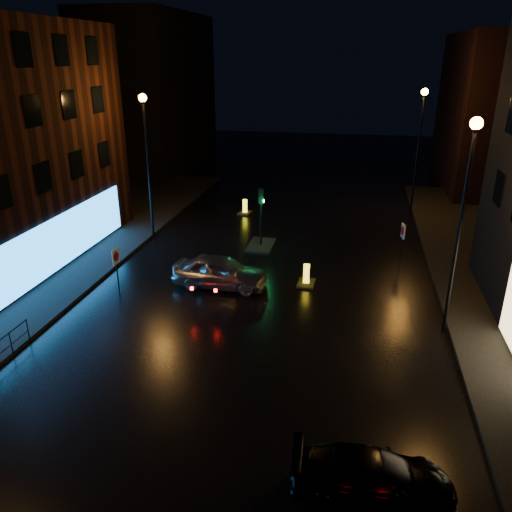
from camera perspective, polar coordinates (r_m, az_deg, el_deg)
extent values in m
plane|color=black|center=(16.73, -4.67, -16.14)|extent=(120.00, 120.00, 0.00)
cube|color=black|center=(51.69, -11.80, 17.87)|extent=(8.00, 16.00, 14.00)
cube|color=black|center=(46.16, 26.19, 14.47)|extent=(8.00, 14.00, 12.00)
cylinder|color=black|center=(29.72, -12.17, 9.24)|extent=(0.14, 0.14, 8.00)
cylinder|color=black|center=(29.14, -12.81, 16.92)|extent=(0.20, 0.20, 0.25)
sphere|color=orange|center=(29.13, -12.84, 17.21)|extent=(0.44, 0.44, 0.44)
cylinder|color=black|center=(20.02, 22.09, 1.95)|extent=(0.14, 0.14, 8.00)
cylinder|color=black|center=(19.14, 23.82, 13.26)|extent=(0.20, 0.20, 0.25)
sphere|color=orange|center=(19.13, 23.89, 13.70)|extent=(0.44, 0.44, 0.44)
cylinder|color=black|center=(35.38, 17.91, 10.67)|extent=(0.14, 0.14, 8.00)
cylinder|color=black|center=(34.89, 18.70, 17.10)|extent=(0.20, 0.20, 0.25)
sphere|color=orange|center=(34.88, 18.73, 17.34)|extent=(0.44, 0.44, 0.44)
cube|color=black|center=(28.95, 0.57, 1.24)|extent=(1.40, 2.40, 0.12)
cylinder|color=black|center=(28.50, 0.58, 3.76)|extent=(0.12, 0.12, 2.80)
cube|color=black|center=(28.04, 0.59, 6.87)|extent=(0.28, 0.22, 0.90)
cylinder|color=#0CFF59|center=(28.09, 0.87, 6.30)|extent=(0.05, 0.18, 0.18)
cylinder|color=black|center=(21.22, -24.60, -7.75)|extent=(0.04, 0.04, 1.00)
imported|color=#B3B6BB|center=(23.75, -4.10, -1.78)|extent=(4.54, 1.94, 1.53)
imported|color=black|center=(13.86, 13.18, -23.28)|extent=(4.14, 1.87, 1.18)
cube|color=black|center=(24.27, 5.74, -3.15)|extent=(0.85, 1.24, 0.10)
cube|color=yellow|center=(24.06, 5.79, -2.06)|extent=(0.29, 0.19, 1.01)
cube|color=black|center=(24.06, 5.79, -2.06)|extent=(0.30, 0.03, 0.60)
cube|color=black|center=(35.04, -1.27, 4.95)|extent=(0.94, 1.27, 0.10)
cube|color=#FFF419|center=(34.90, -1.27, 5.71)|extent=(0.29, 0.21, 0.97)
cube|color=black|center=(34.90, -1.27, 5.71)|extent=(0.29, 0.06, 0.58)
cylinder|color=black|center=(23.73, -15.57, -1.80)|extent=(0.06, 0.06, 2.14)
cube|color=silver|center=(23.44, -15.76, -0.06)|extent=(0.08, 0.54, 0.73)
cylinder|color=#B20C0C|center=(23.42, -15.70, -0.06)|extent=(0.05, 0.43, 0.43)
cylinder|color=black|center=(27.02, 16.28, 1.15)|extent=(0.06, 0.06, 2.21)
cube|color=white|center=(26.76, 16.46, 2.75)|extent=(0.16, 0.55, 0.75)
cylinder|color=#B20C0C|center=(26.75, 16.40, 2.76)|extent=(0.11, 0.44, 0.44)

